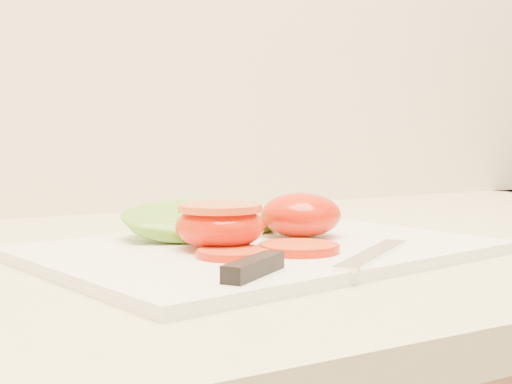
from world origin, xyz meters
TOP-DOWN VIEW (x-y plane):
  - cutting_board at (-0.57, 1.61)m, footprint 0.42×0.33m
  - tomato_half_dome at (-0.51, 1.63)m, footprint 0.08×0.08m
  - tomato_half_cut at (-0.61, 1.61)m, footprint 0.08×0.08m
  - tomato_slice_0 at (-0.56, 1.56)m, footprint 0.06×0.06m
  - tomato_slice_1 at (-0.62, 1.57)m, footprint 0.06×0.06m
  - lettuce_leaf_0 at (-0.59, 1.69)m, footprint 0.17×0.13m
  - lettuce_leaf_1 at (-0.55, 1.70)m, footprint 0.14×0.13m
  - knife at (-0.59, 1.51)m, footprint 0.22×0.10m

SIDE VIEW (x-z plane):
  - cutting_board at x=-0.57m, z-range 0.93..0.94m
  - tomato_slice_1 at x=-0.62m, z-range 0.94..0.95m
  - tomato_slice_0 at x=-0.56m, z-range 0.94..0.95m
  - knife at x=-0.59m, z-range 0.94..0.95m
  - lettuce_leaf_1 at x=-0.55m, z-range 0.94..0.97m
  - lettuce_leaf_0 at x=-0.59m, z-range 0.94..0.97m
  - tomato_half_dome at x=-0.51m, z-range 0.94..0.98m
  - tomato_half_cut at x=-0.61m, z-range 0.94..0.98m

